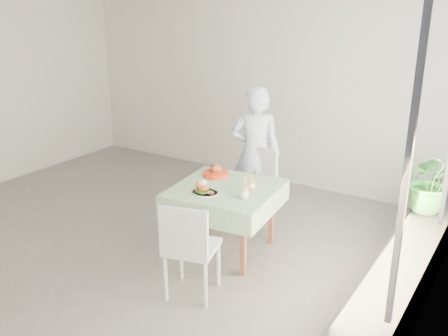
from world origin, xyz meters
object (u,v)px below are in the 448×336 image
Objects in this scene: diner at (255,154)px; potted_plant at (432,181)px; juice_cup_orange at (251,184)px; chair_near at (192,266)px; chair_far at (251,203)px; cafe_table at (225,212)px; main_dish at (204,189)px.

diner is 2.51× the size of potted_plant.
chair_near is at bearing -94.20° from juice_cup_orange.
potted_plant reaches higher than chair_far.
chair_far is at bearing 96.64° from cafe_table.
chair_near is at bearing -77.98° from cafe_table.
chair_near is at bearing -129.87° from potted_plant.
cafe_table is 0.43m from main_dish.
potted_plant is at bearing 50.13° from chair_near.
cafe_table is 2.15m from potted_plant.
juice_cup_orange is (0.07, 0.96, 0.51)m from chair_near.
chair_near is (0.18, -0.86, -0.17)m from cafe_table.
juice_cup_orange is (0.43, -0.86, -0.03)m from diner.
main_dish is (-0.02, -0.96, 0.50)m from chair_far.
chair_far reaches higher than cafe_table.
juice_cup_orange is at bearing 92.31° from diner.
chair_far is at bearing -168.43° from potted_plant.
main_dish is (0.08, -1.21, -0.04)m from diner.
chair_near is 3.38× the size of main_dish.
chair_near is 0.57× the size of diner.
chair_near is 0.83m from main_dish.
cafe_table is 0.90m from chair_near.
potted_plant is at bearing 159.53° from diner.
potted_plant reaches higher than main_dish.
diner is 1.21m from main_dish.
chair_far is at bearing 89.09° from main_dish.
chair_far reaches higher than chair_near.
cafe_table is 0.73m from chair_far.
potted_plant reaches higher than juice_cup_orange.
potted_plant is at bearing 32.59° from juice_cup_orange.
cafe_table is at bearing 102.02° from chair_near.
juice_cup_orange reaches higher than cafe_table.
chair_far reaches higher than main_dish.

